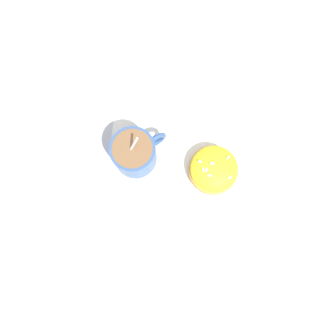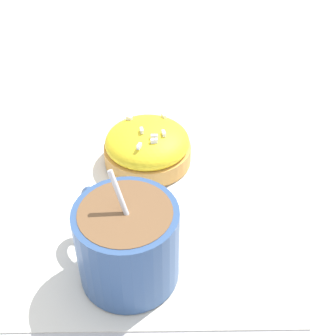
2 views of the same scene
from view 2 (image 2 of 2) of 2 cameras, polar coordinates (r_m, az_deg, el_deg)
name	(u,v)px [view 2 (image 2 of 2)]	position (r m, az deg, el deg)	size (l,w,h in m)	color
ground_plane	(152,209)	(0.46, -2.00, -5.08)	(3.00, 3.00, 0.00)	#B2B2B7
paper_napkin	(152,208)	(0.46, -2.00, -4.94)	(0.27, 0.26, 0.00)	white
coffee_cup	(126,240)	(0.38, -5.08, -8.75)	(0.10, 0.09, 0.11)	#335184
frosted_pastry	(147,146)	(0.50, -2.52, 2.70)	(0.09, 0.09, 0.05)	#D19347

